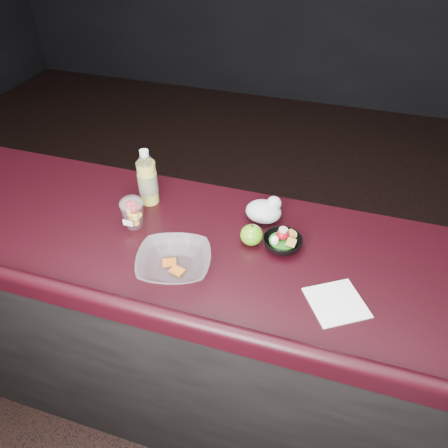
{
  "coord_description": "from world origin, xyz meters",
  "views": [
    {
      "loc": [
        0.46,
        -0.77,
        2.04
      ],
      "look_at": [
        0.11,
        0.33,
        1.1
      ],
      "focal_mm": 35.0,
      "sensor_mm": 36.0,
      "label": 1
    }
  ],
  "objects": [
    {
      "name": "counter",
      "position": [
        0.0,
        0.3,
        0.51
      ],
      "size": [
        4.06,
        0.71,
        1.02
      ],
      "color": "black",
      "rests_on": "ground"
    },
    {
      "name": "snack_bowl",
      "position": [
        0.31,
        0.36,
        1.05
      ],
      "size": [
        0.16,
        0.16,
        0.07
      ],
      "rotation": [
        0.0,
        0.0,
        0.18
      ],
      "color": "black",
      "rests_on": "counter"
    },
    {
      "name": "paper_napkin",
      "position": [
        0.52,
        0.16,
        1.02
      ],
      "size": [
        0.22,
        0.22,
        0.0
      ],
      "primitive_type": "cube",
      "rotation": [
        0.0,
        0.0,
        0.57
      ],
      "color": "white",
      "rests_on": "counter"
    },
    {
      "name": "plastic_bag",
      "position": [
        0.22,
        0.49,
        1.06
      ],
      "size": [
        0.13,
        0.11,
        0.1
      ],
      "color": "silver",
      "rests_on": "counter"
    },
    {
      "name": "fruit_cup",
      "position": [
        -0.23,
        0.32,
        1.08
      ],
      "size": [
        0.09,
        0.09,
        0.12
      ],
      "color": "white",
      "rests_on": "counter"
    },
    {
      "name": "room_shell",
      "position": [
        0.0,
        0.0,
        1.83
      ],
      "size": [
        8.0,
        8.0,
        8.0
      ],
      "color": "black",
      "rests_on": "ground"
    },
    {
      "name": "green_apple",
      "position": [
        0.21,
        0.35,
        1.06
      ],
      "size": [
        0.08,
        0.08,
        0.08
      ],
      "color": "#387C0E",
      "rests_on": "counter"
    },
    {
      "name": "lemonade_bottle",
      "position": [
        -0.24,
        0.47,
        1.12
      ],
      "size": [
        0.08,
        0.08,
        0.23
      ],
      "color": "yellow",
      "rests_on": "counter"
    },
    {
      "name": "takeout_bowl",
      "position": [
        0.0,
        0.15,
        1.05
      ],
      "size": [
        0.3,
        0.3,
        0.06
      ],
      "rotation": [
        0.0,
        0.0,
        0.27
      ],
      "color": "silver",
      "rests_on": "counter"
    }
  ]
}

